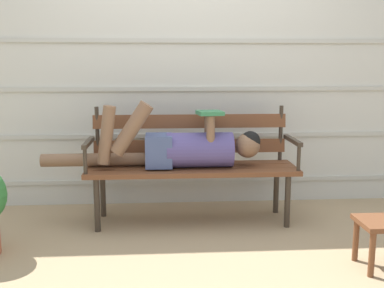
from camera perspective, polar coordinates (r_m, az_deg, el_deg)
name	(u,v)px	position (r m, az deg, el deg)	size (l,w,h in m)	color
ground_plane	(193,225)	(3.56, 0.08, -10.06)	(12.00, 12.00, 0.00)	tan
house_siding	(188,65)	(3.95, -0.52, 9.87)	(5.32, 0.08, 2.42)	beige
park_bench	(191,159)	(3.57, -0.07, -1.89)	(1.61, 0.45, 0.89)	brown
reclining_person	(181,147)	(3.47, -1.37, -0.38)	(1.68, 0.27, 0.52)	#514784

